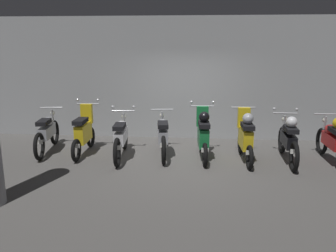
{
  "coord_description": "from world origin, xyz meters",
  "views": [
    {
      "loc": [
        0.33,
        -7.62,
        2.64
      ],
      "look_at": [
        -0.34,
        0.28,
        0.75
      ],
      "focal_mm": 37.23,
      "sensor_mm": 36.0,
      "label": 1
    }
  ],
  "objects_px": {
    "motorbike_slot_7": "(333,140)",
    "motorbike_slot_1": "(84,132)",
    "motorbike_slot_4": "(203,134)",
    "motorbike_slot_3": "(163,135)",
    "motorbike_slot_5": "(245,136)",
    "motorbike_slot_2": "(121,137)",
    "motorbike_slot_6": "(288,139)",
    "motorbike_slot_0": "(47,132)"
  },
  "relations": [
    {
      "from": "motorbike_slot_0",
      "to": "motorbike_slot_4",
      "type": "distance_m",
      "value": 3.85
    },
    {
      "from": "motorbike_slot_3",
      "to": "motorbike_slot_4",
      "type": "xyz_separation_m",
      "value": [
        0.96,
        -0.16,
        0.08
      ]
    },
    {
      "from": "motorbike_slot_1",
      "to": "motorbike_slot_4",
      "type": "bearing_deg",
      "value": -1.89
    },
    {
      "from": "motorbike_slot_1",
      "to": "motorbike_slot_6",
      "type": "xyz_separation_m",
      "value": [
        4.81,
        -0.17,
        0.0
      ]
    },
    {
      "from": "motorbike_slot_1",
      "to": "motorbike_slot_7",
      "type": "xyz_separation_m",
      "value": [
        5.77,
        -0.2,
        -0.0
      ]
    },
    {
      "from": "motorbike_slot_2",
      "to": "motorbike_slot_7",
      "type": "height_order",
      "value": "motorbike_slot_2"
    },
    {
      "from": "motorbike_slot_3",
      "to": "motorbike_slot_5",
      "type": "relative_size",
      "value": 1.16
    },
    {
      "from": "motorbike_slot_1",
      "to": "motorbike_slot_3",
      "type": "height_order",
      "value": "motorbike_slot_1"
    },
    {
      "from": "motorbike_slot_0",
      "to": "motorbike_slot_7",
      "type": "xyz_separation_m",
      "value": [
        6.73,
        -0.29,
        0.04
      ]
    },
    {
      "from": "motorbike_slot_1",
      "to": "motorbike_slot_6",
      "type": "bearing_deg",
      "value": -2.02
    },
    {
      "from": "motorbike_slot_7",
      "to": "motorbike_slot_4",
      "type": "bearing_deg",
      "value": 177.87
    },
    {
      "from": "motorbike_slot_4",
      "to": "motorbike_slot_5",
      "type": "height_order",
      "value": "motorbike_slot_4"
    },
    {
      "from": "motorbike_slot_1",
      "to": "motorbike_slot_4",
      "type": "height_order",
      "value": "same"
    },
    {
      "from": "motorbike_slot_3",
      "to": "motorbike_slot_0",
      "type": "bearing_deg",
      "value": 179.39
    },
    {
      "from": "motorbike_slot_2",
      "to": "motorbike_slot_1",
      "type": "bearing_deg",
      "value": 168.65
    },
    {
      "from": "motorbike_slot_4",
      "to": "motorbike_slot_7",
      "type": "distance_m",
      "value": 2.89
    },
    {
      "from": "motorbike_slot_1",
      "to": "motorbike_slot_3",
      "type": "distance_m",
      "value": 1.92
    },
    {
      "from": "motorbike_slot_0",
      "to": "motorbike_slot_4",
      "type": "xyz_separation_m",
      "value": [
        3.85,
        -0.19,
        0.08
      ]
    },
    {
      "from": "motorbike_slot_4",
      "to": "motorbike_slot_6",
      "type": "height_order",
      "value": "motorbike_slot_4"
    },
    {
      "from": "motorbike_slot_2",
      "to": "motorbike_slot_4",
      "type": "height_order",
      "value": "motorbike_slot_4"
    },
    {
      "from": "motorbike_slot_7",
      "to": "motorbike_slot_1",
      "type": "bearing_deg",
      "value": 177.99
    },
    {
      "from": "motorbike_slot_3",
      "to": "motorbike_slot_4",
      "type": "bearing_deg",
      "value": -9.23
    },
    {
      "from": "motorbike_slot_3",
      "to": "motorbike_slot_7",
      "type": "height_order",
      "value": "motorbike_slot_7"
    },
    {
      "from": "motorbike_slot_5",
      "to": "motorbike_slot_7",
      "type": "distance_m",
      "value": 1.92
    },
    {
      "from": "motorbike_slot_6",
      "to": "motorbike_slot_4",
      "type": "bearing_deg",
      "value": 177.79
    },
    {
      "from": "motorbike_slot_3",
      "to": "motorbike_slot_6",
      "type": "distance_m",
      "value": 2.9
    },
    {
      "from": "motorbike_slot_4",
      "to": "motorbike_slot_7",
      "type": "bearing_deg",
      "value": -2.13
    },
    {
      "from": "motorbike_slot_3",
      "to": "motorbike_slot_4",
      "type": "distance_m",
      "value": 0.98
    },
    {
      "from": "motorbike_slot_2",
      "to": "motorbike_slot_3",
      "type": "xyz_separation_m",
      "value": [
        0.96,
        0.25,
        -0.0
      ]
    },
    {
      "from": "motorbike_slot_1",
      "to": "motorbike_slot_7",
      "type": "bearing_deg",
      "value": -2.01
    },
    {
      "from": "motorbike_slot_3",
      "to": "motorbike_slot_6",
      "type": "bearing_deg",
      "value": -4.57
    },
    {
      "from": "motorbike_slot_2",
      "to": "motorbike_slot_7",
      "type": "distance_m",
      "value": 4.81
    },
    {
      "from": "motorbike_slot_1",
      "to": "motorbike_slot_5",
      "type": "distance_m",
      "value": 3.85
    },
    {
      "from": "motorbike_slot_0",
      "to": "motorbike_slot_4",
      "type": "relative_size",
      "value": 1.16
    },
    {
      "from": "motorbike_slot_4",
      "to": "motorbike_slot_3",
      "type": "bearing_deg",
      "value": 170.77
    },
    {
      "from": "motorbike_slot_6",
      "to": "motorbike_slot_7",
      "type": "relative_size",
      "value": 1.0
    },
    {
      "from": "motorbike_slot_3",
      "to": "motorbike_slot_7",
      "type": "xyz_separation_m",
      "value": [
        3.85,
        -0.26,
        0.04
      ]
    },
    {
      "from": "motorbike_slot_0",
      "to": "motorbike_slot_5",
      "type": "bearing_deg",
      "value": -3.31
    },
    {
      "from": "motorbike_slot_2",
      "to": "motorbike_slot_3",
      "type": "height_order",
      "value": "motorbike_slot_2"
    },
    {
      "from": "motorbike_slot_7",
      "to": "motorbike_slot_6",
      "type": "bearing_deg",
      "value": 178.03
    },
    {
      "from": "motorbike_slot_0",
      "to": "motorbike_slot_6",
      "type": "xyz_separation_m",
      "value": [
        5.77,
        -0.26,
        0.04
      ]
    },
    {
      "from": "motorbike_slot_0",
      "to": "motorbike_slot_6",
      "type": "distance_m",
      "value": 5.78
    }
  ]
}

